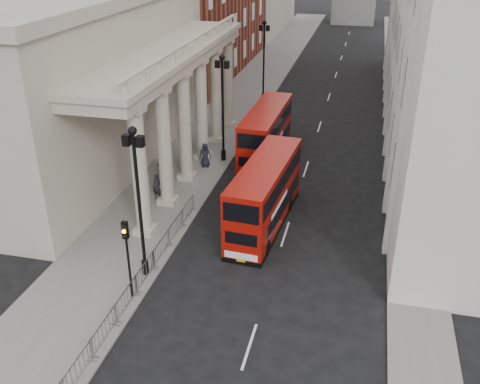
{
  "coord_description": "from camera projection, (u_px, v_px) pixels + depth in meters",
  "views": [
    {
      "loc": [
        9.87,
        -17.87,
        16.85
      ],
      "look_at": [
        3.2,
        9.83,
        2.62
      ],
      "focal_mm": 40.0,
      "sensor_mm": 36.0,
      "label": 1
    }
  ],
  "objects": [
    {
      "name": "portico_building",
      "position": [
        89.0,
        86.0,
        40.31
      ],
      "size": [
        9.0,
        28.0,
        12.0
      ],
      "primitive_type": "cube",
      "color": "#A89F8D",
      "rests_on": "ground"
    },
    {
      "name": "pedestrian_c",
      "position": [
        205.0,
        155.0,
        41.0
      ],
      "size": [
        1.02,
        0.75,
        1.9
      ],
      "primitive_type": "imported",
      "rotation": [
        0.0,
        0.0,
        6.46
      ],
      "color": "black",
      "rests_on": "sidewalk_west"
    },
    {
      "name": "bus_far",
      "position": [
        266.0,
        133.0,
        42.07
      ],
      "size": [
        2.63,
        9.74,
        4.17
      ],
      "rotation": [
        0.0,
        0.0,
        -0.03
      ],
      "color": "#A50F07",
      "rests_on": "ground"
    },
    {
      "name": "crowd_barriers",
      "position": [
        136.0,
        285.0,
        26.85
      ],
      "size": [
        0.5,
        18.75,
        1.1
      ],
      "color": "gray",
      "rests_on": "sidewalk_west"
    },
    {
      "name": "lamp_post_mid",
      "position": [
        223.0,
        101.0,
        40.47
      ],
      "size": [
        1.05,
        0.44,
        8.32
      ],
      "color": "black",
      "rests_on": "sidewalk_west"
    },
    {
      "name": "sidewalk_west",
      "position": [
        227.0,
        119.0,
        51.84
      ],
      "size": [
        6.0,
        140.0,
        0.12
      ],
      "primitive_type": "cube",
      "color": "slate",
      "rests_on": "ground"
    },
    {
      "name": "sidewalk_east",
      "position": [
        402.0,
        133.0,
        48.38
      ],
      "size": [
        3.0,
        140.0,
        0.12
      ],
      "primitive_type": "cube",
      "color": "slate",
      "rests_on": "ground"
    },
    {
      "name": "bus_near",
      "position": [
        265.0,
        193.0,
        32.68
      ],
      "size": [
        3.07,
        9.77,
        4.15
      ],
      "rotation": [
        0.0,
        0.0,
        -0.08
      ],
      "color": "#9B0E07",
      "rests_on": "ground"
    },
    {
      "name": "kerb",
      "position": [
        256.0,
        121.0,
        51.21
      ],
      "size": [
        0.2,
        140.0,
        0.14
      ],
      "primitive_type": "cube",
      "color": "slate",
      "rests_on": "ground"
    },
    {
      "name": "ground",
      "position": [
        125.0,
        325.0,
        25.14
      ],
      "size": [
        260.0,
        260.0,
        0.0
      ],
      "primitive_type": "plane",
      "color": "black",
      "rests_on": "ground"
    },
    {
      "name": "pedestrian_b",
      "position": [
        162.0,
        165.0,
        39.49
      ],
      "size": [
        0.89,
        0.74,
        1.69
      ],
      "primitive_type": "imported",
      "rotation": [
        0.0,
        0.0,
        3.26
      ],
      "color": "black",
      "rests_on": "sidewalk_west"
    },
    {
      "name": "pedestrian_a",
      "position": [
        157.0,
        187.0,
        36.06
      ],
      "size": [
        0.71,
        0.51,
        1.81
      ],
      "primitive_type": "imported",
      "rotation": [
        0.0,
        0.0,
        -0.12
      ],
      "color": "black",
      "rests_on": "sidewalk_west"
    },
    {
      "name": "lamp_post_south",
      "position": [
        138.0,
        194.0,
        26.55
      ],
      "size": [
        1.05,
        0.44,
        8.32
      ],
      "color": "black",
      "rests_on": "sidewalk_west"
    },
    {
      "name": "lamp_post_north",
      "position": [
        264.0,
        56.0,
        54.38
      ],
      "size": [
        1.05,
        0.44,
        8.32
      ],
      "color": "black",
      "rests_on": "sidewalk_west"
    },
    {
      "name": "traffic_light",
      "position": [
        127.0,
        246.0,
        25.58
      ],
      "size": [
        0.28,
        0.33,
        4.3
      ],
      "color": "black",
      "rests_on": "sidewalk_west"
    }
  ]
}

